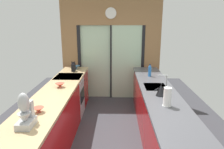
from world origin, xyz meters
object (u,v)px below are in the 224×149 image
knife_block (74,67)px  kettle (161,90)px  oven_range (70,96)px  mixing_bowl_mid (60,85)px  soap_bottle (150,71)px  paper_towel_roll (167,97)px  mixing_bowl_near (38,110)px  stand_mixer (25,114)px  mixing_bowl_far (76,67)px

knife_block → kettle: size_ratio=0.99×
oven_range → mixing_bowl_mid: bearing=-88.6°
oven_range → soap_bottle: bearing=1.4°
knife_block → kettle: knife_block is taller
paper_towel_roll → kettle: bearing=89.7°
oven_range → paper_towel_roll: 2.49m
oven_range → paper_towel_roll: size_ratio=2.97×
oven_range → knife_block: knife_block is taller
mixing_bowl_near → mixing_bowl_mid: (-0.00, 1.08, 0.00)m
knife_block → stand_mixer: bearing=-90.0°
oven_range → mixing_bowl_near: size_ratio=6.18×
mixing_bowl_far → kettle: (1.78, -1.89, 0.05)m
mixing_bowl_near → kettle: bearing=21.0°
mixing_bowl_far → paper_towel_roll: size_ratio=0.71×
oven_range → stand_mixer: bearing=-89.5°
soap_bottle → knife_block: bearing=166.8°
oven_range → mixing_bowl_far: (0.02, 0.71, 0.51)m
mixing_bowl_far → stand_mixer: stand_mixer is taller
paper_towel_roll → stand_mixer: bearing=-160.5°
mixing_bowl_far → stand_mixer: size_ratio=0.52×
oven_range → knife_block: size_ratio=3.71×
mixing_bowl_mid → soap_bottle: soap_bottle is taller
mixing_bowl_near → knife_block: (-0.00, 2.32, 0.06)m
knife_block → kettle: bearing=-42.6°
oven_range → soap_bottle: 1.89m
mixing_bowl_far → kettle: bearing=-46.6°
oven_range → mixing_bowl_near: 1.93m
oven_range → mixing_bowl_far: size_ratio=4.18×
soap_bottle → paper_towel_roll: 1.65m
mixing_bowl_near → soap_bottle: bearing=47.0°
mixing_bowl_mid → paper_towel_roll: (1.78, -0.83, 0.10)m
oven_range → soap_bottle: (1.80, 0.04, 0.58)m
soap_bottle → stand_mixer: bearing=-127.9°
kettle → paper_towel_roll: 0.44m
mixing_bowl_near → paper_towel_roll: (1.78, 0.25, 0.10)m
mixing_bowl_far → paper_towel_roll: (1.78, -2.32, 0.09)m
mixing_bowl_mid → stand_mixer: 1.47m
soap_bottle → kettle: bearing=-89.9°
mixing_bowl_near → mixing_bowl_far: 2.57m
knife_block → soap_bottle: soap_bottle is taller
kettle → soap_bottle: size_ratio=0.92×
mixing_bowl_near → paper_towel_roll: 1.80m
stand_mixer → paper_towel_roll: stand_mixer is taller
oven_range → mixing_bowl_mid: (0.02, -0.78, 0.51)m
mixing_bowl_mid → mixing_bowl_far: bearing=90.0°
mixing_bowl_near → kettle: (1.78, 0.69, 0.06)m
knife_block → kettle: 2.42m
oven_range → paper_towel_roll: bearing=-41.8°
kettle → oven_range: bearing=146.8°
paper_towel_roll → soap_bottle: bearing=90.0°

